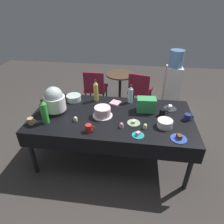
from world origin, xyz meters
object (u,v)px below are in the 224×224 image
at_px(dessert_plate_cobalt, 179,138).
at_px(round_cafe_table, 120,84).
at_px(cupcake_mint, 75,119).
at_px(slow_cooker, 54,101).
at_px(dessert_plate_charcoal, 170,108).
at_px(cupcake_berry, 145,126).
at_px(frosted_layer_cake, 102,112).
at_px(soda_bottle_water, 130,94).
at_px(maroon_chair_right, 140,89).
at_px(glass_salad_bowl, 74,98).
at_px(coffee_mug_black, 163,112).
at_px(soda_bottle_ginger_ale, 96,91).
at_px(soda_carton, 146,105).
at_px(maroon_chair_left, 95,87).
at_px(coffee_mug_red, 89,128).
at_px(cupcake_rose, 121,125).
at_px(coffee_mug_navy, 188,117).
at_px(potluck_table, 112,119).
at_px(coffee_mug_tan, 31,121).
at_px(ceramic_snack_bowl, 165,123).
at_px(dessert_plate_sage, 134,122).
at_px(dessert_plate_teal, 138,135).
at_px(soda_bottle_lime_soda, 44,112).
at_px(water_cooler, 172,81).

distance_m(dessert_plate_cobalt, round_cafe_table, 2.28).
bearing_deg(cupcake_mint, slow_cooker, 150.48).
relative_size(dessert_plate_charcoal, cupcake_berry, 2.79).
distance_m(frosted_layer_cake, soda_bottle_water, 0.57).
bearing_deg(maroon_chair_right, glass_salad_bowl, -132.91).
height_order(coffee_mug_black, round_cafe_table, coffee_mug_black).
xyz_separation_m(slow_cooker, soda_bottle_ginger_ale, (0.49, 0.41, -0.02)).
bearing_deg(glass_salad_bowl, cupcake_mint, -70.73).
height_order(soda_carton, maroon_chair_left, soda_carton).
bearing_deg(dessert_plate_charcoal, coffee_mug_red, -146.75).
height_order(cupcake_rose, coffee_mug_navy, coffee_mug_navy).
distance_m(potluck_table, glass_salad_bowl, 0.75).
xyz_separation_m(dessert_plate_cobalt, coffee_mug_black, (-0.14, 0.49, 0.03)).
relative_size(potluck_table, coffee_mug_tan, 18.76).
bearing_deg(dessert_plate_cobalt, ceramic_snack_bowl, 121.11).
distance_m(dessert_plate_sage, cupcake_mint, 0.76).
xyz_separation_m(dessert_plate_sage, dessert_plate_teal, (0.06, -0.25, 0.00)).
height_order(maroon_chair_left, round_cafe_table, maroon_chair_left).
relative_size(slow_cooker, coffee_mug_tan, 3.23).
relative_size(ceramic_snack_bowl, soda_bottle_lime_soda, 0.56).
bearing_deg(cupcake_mint, potluck_table, 24.55).
distance_m(glass_salad_bowl, soda_carton, 1.13).
relative_size(glass_salad_bowl, soda_bottle_water, 0.79).
distance_m(potluck_table, coffee_mug_black, 0.70).
relative_size(dessert_plate_sage, cupcake_mint, 2.49).
bearing_deg(dessert_plate_cobalt, glass_salad_bowl, 153.02).
relative_size(dessert_plate_teal, round_cafe_table, 0.20).
bearing_deg(coffee_mug_red, coffee_mug_black, 28.17).
distance_m(soda_bottle_ginger_ale, soda_bottle_water, 0.53).
xyz_separation_m(cupcake_mint, round_cafe_table, (0.40, 1.89, -0.28)).
xyz_separation_m(ceramic_snack_bowl, cupcake_mint, (-1.15, -0.03, -0.02)).
bearing_deg(soda_bottle_lime_soda, ceramic_snack_bowl, 4.24).
bearing_deg(dessert_plate_sage, coffee_mug_tan, -171.55).
relative_size(dessert_plate_charcoal, cupcake_rose, 2.79).
height_order(dessert_plate_cobalt, coffee_mug_black, coffee_mug_black).
xyz_separation_m(cupcake_mint, maroon_chair_left, (-0.10, 1.67, -0.29)).
xyz_separation_m(potluck_table, slow_cooker, (-0.80, -0.01, 0.24)).
bearing_deg(coffee_mug_black, soda_carton, 158.08).
relative_size(soda_bottle_lime_soda, coffee_mug_tan, 2.90).
relative_size(soda_bottle_lime_soda, soda_bottle_ginger_ale, 0.99).
bearing_deg(frosted_layer_cake, slow_cooker, 178.07).
relative_size(glass_salad_bowl, coffee_mug_red, 1.87).
height_order(dessert_plate_sage, soda_carton, soda_carton).
bearing_deg(dessert_plate_cobalt, dessert_plate_teal, -179.99).
relative_size(dessert_plate_sage, coffee_mug_tan, 1.43).
relative_size(dessert_plate_sage, coffee_mug_black, 1.37).
bearing_deg(slow_cooker, dessert_plate_teal, -18.59).
bearing_deg(cupcake_berry, dessert_plate_sage, 146.19).
relative_size(cupcake_berry, maroon_chair_left, 0.08).
relative_size(dessert_plate_sage, water_cooler, 0.14).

